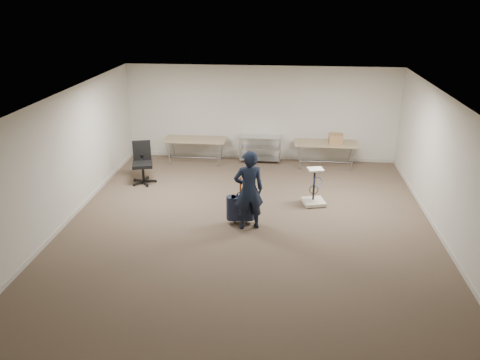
# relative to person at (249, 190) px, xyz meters

# --- Properties ---
(ground) EXTENTS (9.00, 9.00, 0.00)m
(ground) POSITION_rel_person_xyz_m (-0.00, 0.05, -0.88)
(ground) COLOR #493C2C
(ground) RESTS_ON ground
(room_shell) EXTENTS (8.00, 9.00, 9.00)m
(room_shell) POSITION_rel_person_xyz_m (-0.00, 1.43, -0.83)
(room_shell) COLOR beige
(room_shell) RESTS_ON ground
(folding_table_left) EXTENTS (1.80, 0.75, 0.73)m
(folding_table_left) POSITION_rel_person_xyz_m (-1.90, 4.00, -0.20)
(folding_table_left) COLOR #8C7155
(folding_table_left) RESTS_ON ground
(folding_table_right) EXTENTS (1.80, 0.75, 0.73)m
(folding_table_right) POSITION_rel_person_xyz_m (1.90, 4.00, -0.20)
(folding_table_right) COLOR #8C7155
(folding_table_right) RESTS_ON ground
(wire_shelf) EXTENTS (1.22, 0.47, 0.80)m
(wire_shelf) POSITION_rel_person_xyz_m (-0.00, 4.25, -0.44)
(wire_shelf) COLOR silver
(wire_shelf) RESTS_ON ground
(person) EXTENTS (0.73, 0.58, 1.75)m
(person) POSITION_rel_person_xyz_m (0.00, 0.00, 0.00)
(person) COLOR black
(person) RESTS_ON ground
(suitcase) EXTENTS (0.41, 0.27, 1.08)m
(suitcase) POSITION_rel_person_xyz_m (-0.19, 0.17, -0.51)
(suitcase) COLOR black
(suitcase) RESTS_ON ground
(office_chair) EXTENTS (0.67, 0.67, 1.11)m
(office_chair) POSITION_rel_person_xyz_m (-3.00, 2.30, -0.54)
(office_chair) COLOR black
(office_chair) RESTS_ON ground
(equipment_cart) EXTENTS (0.60, 0.60, 0.91)m
(equipment_cart) POSITION_rel_person_xyz_m (1.46, 1.35, -0.64)
(equipment_cart) COLOR beige
(equipment_cart) RESTS_ON ground
(cardboard_box) EXTENTS (0.39, 0.29, 0.29)m
(cardboard_box) POSITION_rel_person_xyz_m (2.16, 3.94, -0.00)
(cardboard_box) COLOR #A16F4B
(cardboard_box) RESTS_ON folding_table_right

